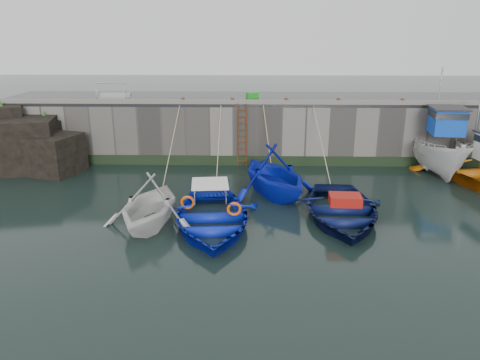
{
  "coord_description": "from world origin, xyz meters",
  "views": [
    {
      "loc": [
        -1.51,
        -13.35,
        6.73
      ],
      "look_at": [
        -1.95,
        3.76,
        1.2
      ],
      "focal_mm": 35.0,
      "sensor_mm": 36.0,
      "label": 1
    }
  ],
  "objects_px": {
    "boat_near_navy": "(340,218)",
    "boat_far_white": "(439,151)",
    "ladder": "(242,135)",
    "bollard_e": "(402,101)",
    "boat_near_white": "(150,225)",
    "bollard_a": "(183,101)",
    "bollard_d": "(338,101)",
    "fish_crate": "(252,95)",
    "boat_near_blue": "(211,226)",
    "bollard_b": "(232,101)",
    "bollard_c": "(286,101)",
    "boat_near_blacktrim": "(273,194)"
  },
  "relations": [
    {
      "from": "boat_near_navy",
      "to": "boat_far_white",
      "type": "xyz_separation_m",
      "value": [
        5.91,
        6.29,
        1.0
      ]
    },
    {
      "from": "boat_near_navy",
      "to": "boat_far_white",
      "type": "relative_size",
      "value": 0.88
    },
    {
      "from": "ladder",
      "to": "bollard_e",
      "type": "bearing_deg",
      "value": 2.4
    },
    {
      "from": "boat_near_white",
      "to": "bollard_e",
      "type": "bearing_deg",
      "value": 43.02
    },
    {
      "from": "boat_near_navy",
      "to": "bollard_e",
      "type": "relative_size",
      "value": 19.75
    },
    {
      "from": "ladder",
      "to": "boat_near_navy",
      "type": "height_order",
      "value": "ladder"
    },
    {
      "from": "bollard_a",
      "to": "bollard_e",
      "type": "bearing_deg",
      "value": 0.0
    },
    {
      "from": "bollard_d",
      "to": "boat_near_navy",
      "type": "bearing_deg",
      "value": -97.58
    },
    {
      "from": "fish_crate",
      "to": "bollard_d",
      "type": "bearing_deg",
      "value": -44.56
    },
    {
      "from": "boat_near_blue",
      "to": "boat_far_white",
      "type": "xyz_separation_m",
      "value": [
        10.7,
        7.17,
        1.0
      ]
    },
    {
      "from": "boat_near_blue",
      "to": "boat_far_white",
      "type": "distance_m",
      "value": 12.92
    },
    {
      "from": "boat_near_navy",
      "to": "bollard_b",
      "type": "distance_m",
      "value": 9.1
    },
    {
      "from": "bollard_c",
      "to": "bollard_d",
      "type": "distance_m",
      "value": 2.6
    },
    {
      "from": "fish_crate",
      "to": "bollard_b",
      "type": "distance_m",
      "value": 2.21
    },
    {
      "from": "boat_far_white",
      "to": "bollard_c",
      "type": "xyz_separation_m",
      "value": [
        -7.54,
        1.0,
        2.3
      ]
    },
    {
      "from": "boat_far_white",
      "to": "bollard_a",
      "type": "xyz_separation_m",
      "value": [
        -12.74,
        1.0,
        2.3
      ]
    },
    {
      "from": "boat_near_white",
      "to": "bollard_e",
      "type": "height_order",
      "value": "bollard_e"
    },
    {
      "from": "boat_near_blue",
      "to": "bollard_b",
      "type": "xyz_separation_m",
      "value": [
        0.45,
        8.17,
        3.3
      ]
    },
    {
      "from": "boat_near_blacktrim",
      "to": "boat_far_white",
      "type": "distance_m",
      "value": 9.16
    },
    {
      "from": "ladder",
      "to": "bollard_c",
      "type": "distance_m",
      "value": 2.81
    },
    {
      "from": "boat_near_white",
      "to": "boat_near_navy",
      "type": "bearing_deg",
      "value": 13.69
    },
    {
      "from": "boat_near_blue",
      "to": "bollard_c",
      "type": "bearing_deg",
      "value": 63.15
    },
    {
      "from": "boat_near_white",
      "to": "bollard_c",
      "type": "bearing_deg",
      "value": 63.57
    },
    {
      "from": "boat_near_blacktrim",
      "to": "bollard_a",
      "type": "distance_m",
      "value": 7.27
    },
    {
      "from": "bollard_a",
      "to": "bollard_c",
      "type": "bearing_deg",
      "value": 0.0
    },
    {
      "from": "bollard_a",
      "to": "bollard_c",
      "type": "xyz_separation_m",
      "value": [
        5.2,
        0.0,
        0.0
      ]
    },
    {
      "from": "fish_crate",
      "to": "bollard_a",
      "type": "distance_m",
      "value": 4.02
    },
    {
      "from": "bollard_a",
      "to": "bollard_b",
      "type": "relative_size",
      "value": 1.0
    },
    {
      "from": "bollard_a",
      "to": "bollard_d",
      "type": "bearing_deg",
      "value": 0.0
    },
    {
      "from": "ladder",
      "to": "bollard_d",
      "type": "bearing_deg",
      "value": 4.0
    },
    {
      "from": "bollard_c",
      "to": "bollard_b",
      "type": "bearing_deg",
      "value": 180.0
    },
    {
      "from": "boat_near_white",
      "to": "boat_far_white",
      "type": "xyz_separation_m",
      "value": [
        12.9,
        7.11,
        1.0
      ]
    },
    {
      "from": "boat_near_blue",
      "to": "fish_crate",
      "type": "relative_size",
      "value": 9.27
    },
    {
      "from": "boat_near_navy",
      "to": "bollard_c",
      "type": "bearing_deg",
      "value": 105.31
    },
    {
      "from": "boat_near_white",
      "to": "boat_near_blacktrim",
      "type": "relative_size",
      "value": 0.89
    },
    {
      "from": "boat_near_white",
      "to": "bollard_b",
      "type": "relative_size",
      "value": 14.83
    },
    {
      "from": "ladder",
      "to": "bollard_d",
      "type": "distance_m",
      "value": 5.11
    },
    {
      "from": "ladder",
      "to": "boat_near_white",
      "type": "xyz_separation_m",
      "value": [
        -3.15,
        -7.77,
        -1.59
      ]
    },
    {
      "from": "boat_near_navy",
      "to": "boat_far_white",
      "type": "distance_m",
      "value": 8.69
    },
    {
      "from": "boat_near_navy",
      "to": "fish_crate",
      "type": "bearing_deg",
      "value": 112.47
    },
    {
      "from": "boat_near_blue",
      "to": "fish_crate",
      "type": "xyz_separation_m",
      "value": [
        1.46,
        10.15,
        3.32
      ]
    },
    {
      "from": "fish_crate",
      "to": "bollard_a",
      "type": "relative_size",
      "value": 2.16
    },
    {
      "from": "ladder",
      "to": "boat_far_white",
      "type": "height_order",
      "value": "boat_far_white"
    },
    {
      "from": "boat_near_blue",
      "to": "boat_near_navy",
      "type": "relative_size",
      "value": 1.01
    },
    {
      "from": "bollard_b",
      "to": "bollard_d",
      "type": "distance_m",
      "value": 5.3
    },
    {
      "from": "boat_near_white",
      "to": "boat_near_blacktrim",
      "type": "xyz_separation_m",
      "value": [
        4.58,
        3.38,
        0.0
      ]
    },
    {
      "from": "boat_near_blacktrim",
      "to": "bollard_d",
      "type": "distance_m",
      "value": 6.68
    },
    {
      "from": "boat_far_white",
      "to": "bollard_b",
      "type": "xyz_separation_m",
      "value": [
        -10.24,
        1.0,
        2.3
      ]
    },
    {
      "from": "bollard_c",
      "to": "bollard_a",
      "type": "bearing_deg",
      "value": 180.0
    },
    {
      "from": "fish_crate",
      "to": "bollard_b",
      "type": "xyz_separation_m",
      "value": [
        -1.0,
        -1.97,
        -0.02
      ]
    }
  ]
}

